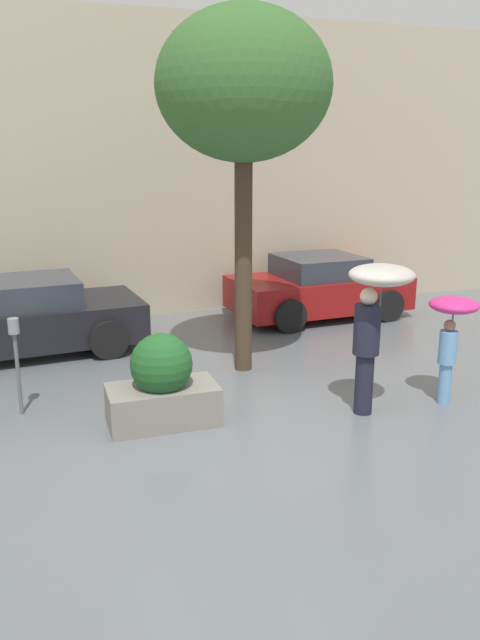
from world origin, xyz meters
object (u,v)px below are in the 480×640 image
parked_car_far (318,288)px  street_tree (244,88)px  parked_car_near (27,318)px  person_adult (375,306)px  parking_meter (15,346)px  planter_box (162,385)px  person_child (452,323)px

parked_car_far → street_tree: size_ratio=0.70×
parked_car_near → parked_car_far: same height
person_adult → parked_car_near: (-4.22, 4.21, -0.85)m
parked_car_near → parking_meter: size_ratio=3.07×
planter_box → person_child: (3.84, -0.52, 0.61)m
person_child → street_tree: street_tree is taller
parking_meter → person_child: bearing=-14.0°
planter_box → parked_car_far: size_ratio=0.37×
parked_car_far → person_adult: bearing=158.6°
person_child → parked_car_near: bearing=106.5°
parked_car_near → street_tree: bearing=-127.2°
person_adult → parked_car_near: bearing=-175.1°
street_tree → parking_meter: bearing=-166.9°
parked_car_near → parking_meter: 2.80m
parked_car_far → parking_meter: bearing=116.7°
person_child → parked_car_far: bearing=49.8°
person_adult → parking_meter: size_ratio=1.54×
person_adult → parked_car_far: person_adult is taller
planter_box → parked_car_far: (4.18, 4.32, 0.09)m
person_child → parked_car_near: size_ratio=0.37×
planter_box → parking_meter: size_ratio=1.06×
parked_car_far → street_tree: street_tree is taller
person_adult → parked_car_near: size_ratio=0.50×
person_adult → street_tree: (-1.00, 2.22, 2.75)m
street_tree → parking_meter: 4.74m
parked_car_far → parking_meter: parking_meter is taller
person_adult → parked_car_far: size_ratio=0.54×
planter_box → street_tree: 4.36m
parked_car_near → parked_car_far: (5.78, 0.68, -0.00)m
planter_box → person_adult: (2.62, -0.58, 0.95)m
planter_box → parked_car_far: bearing=46.0°
street_tree → person_adult: bearing=-65.8°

